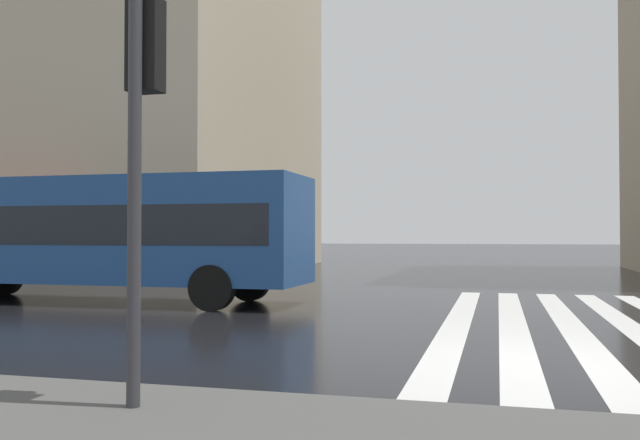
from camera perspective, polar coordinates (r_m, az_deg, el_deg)
The scene contains 5 objects.
ground_plane at distance 9.33m, azimuth 18.57°, elevation -11.35°, with size 220.00×220.00×0.00m, color black.
zebra_crossing at distance 13.38m, azimuth 22.40°, elevation -8.20°, with size 13.00×5.50×0.01m.
haussmann_block_mid at distance 40.23m, azimuth -24.66°, elevation 12.05°, with size 18.35×29.61×22.09m.
traffic_signal_post at distance 6.34m, azimuth -14.77°, elevation 8.98°, with size 0.44×0.30×3.64m.
city_bus at distance 17.64m, azimuth -19.04°, elevation -0.79°, with size 2.60×11.00×3.00m.
Camera 1 is at (-9.16, 0.60, 1.65)m, focal length 38.05 mm.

